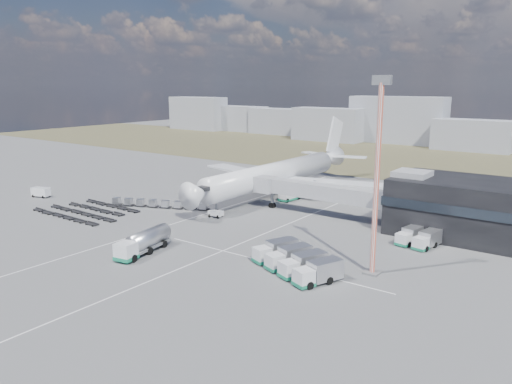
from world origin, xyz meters
The scene contains 16 objects.
ground centered at (0.00, 0.00, 0.00)m, with size 420.00×420.00×0.00m, color #565659.
grass_strip centered at (0.00, 110.00, 0.01)m, with size 420.00×90.00×0.01m, color #443E28.
lane_markings centered at (9.77, 3.00, 0.01)m, with size 47.12×110.00×0.01m.
terminal centered at (47.77, 23.96, 5.25)m, with size 30.40×16.40×11.00m.
jet_bridge centered at (15.90, 20.42, 5.05)m, with size 30.30×3.80×7.05m.
airliner centered at (0.00, 32.38, 5.29)m, with size 51.59×64.53×17.62m.
skyline centered at (-12.46, 151.57, 7.57)m, with size 299.17×26.32×20.85m.
fuel_tanker centered at (6.47, -16.27, 1.82)m, with size 4.81×11.59×3.64m.
pushback_tug centered at (1.41, 7.20, 0.66)m, with size 2.84×1.60×1.33m, color silver.
utility_van centered at (-44.19, -3.58, 1.16)m, with size 4.37×1.98×2.33m, color silver.
catering_truck centered at (5.51, 28.78, 1.40)m, with size 2.89×6.13×2.74m.
service_trucks_near centered at (30.21, -8.62, 1.57)m, with size 14.73×11.61×2.88m.
service_trucks_far centered at (40.63, 13.52, 1.39)m, with size 6.36×7.20×2.56m.
uld_row centered at (-13.60, 5.80, 0.92)m, with size 21.53×10.16×1.54m.
baggage_dollies centered at (-23.10, -5.88, 0.33)m, with size 21.91×12.90×0.66m.
floodlight_mast centered at (39.55, -3.04, 13.85)m, with size 2.59×2.13×27.64m.
Camera 1 is at (65.77, -66.92, 26.57)m, focal length 35.00 mm.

